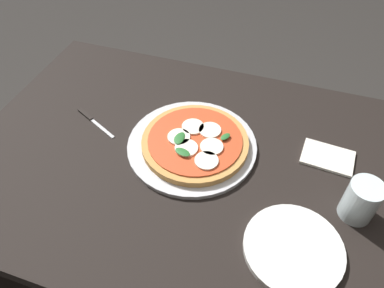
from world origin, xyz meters
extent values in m
plane|color=#2D2B28|center=(0.00, 0.00, 0.00)|extent=(6.00, 6.00, 0.00)
cube|color=black|center=(0.00, 0.00, 0.72)|extent=(1.13, 0.82, 0.04)
cube|color=black|center=(-0.48, -0.33, 0.35)|extent=(0.07, 0.07, 0.70)
cube|color=black|center=(-0.48, 0.33, 0.35)|extent=(0.07, 0.07, 0.70)
cube|color=black|center=(0.48, 0.33, 0.35)|extent=(0.07, 0.07, 0.70)
cylinder|color=silver|center=(0.02, 0.04, 0.75)|extent=(0.34, 0.34, 0.01)
cylinder|color=tan|center=(0.03, 0.04, 0.76)|extent=(0.28, 0.28, 0.02)
cylinder|color=#CC4723|center=(0.03, 0.04, 0.77)|extent=(0.25, 0.25, 0.00)
cylinder|color=white|center=(0.08, 0.02, 0.78)|extent=(0.06, 0.06, 0.00)
cylinder|color=white|center=(0.06, 0.08, 0.78)|extent=(0.06, 0.06, 0.00)
cylinder|color=white|center=(0.01, 0.08, 0.78)|extent=(0.06, 0.06, 0.00)
cylinder|color=white|center=(-0.01, 0.03, 0.78)|extent=(0.06, 0.06, 0.00)
cylinder|color=white|center=(0.02, 0.00, 0.78)|extent=(0.06, 0.06, 0.00)
cylinder|color=white|center=(0.08, -0.02, 0.78)|extent=(0.06, 0.06, 0.00)
ellipsoid|color=#286B2D|center=(0.10, 0.07, 0.78)|extent=(0.03, 0.04, 0.00)
ellipsoid|color=#286B2D|center=(-0.01, 0.02, 0.78)|extent=(0.03, 0.05, 0.00)
ellipsoid|color=#286B2D|center=(-0.01, 0.02, 0.78)|extent=(0.02, 0.04, 0.00)
ellipsoid|color=#286B2D|center=(0.01, -0.02, 0.78)|extent=(0.05, 0.03, 0.00)
cylinder|color=white|center=(0.31, -0.17, 0.75)|extent=(0.21, 0.21, 0.01)
cube|color=white|center=(0.37, 0.11, 0.75)|extent=(0.14, 0.10, 0.01)
cube|color=black|center=(-0.31, 0.06, 0.75)|extent=(0.06, 0.04, 0.01)
cube|color=silver|center=(-0.24, 0.03, 0.74)|extent=(0.10, 0.05, 0.00)
cylinder|color=silver|center=(0.43, -0.04, 0.79)|extent=(0.07, 0.07, 0.10)
camera|label=1|loc=(0.23, -0.58, 1.45)|focal=33.97mm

